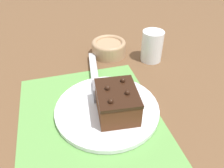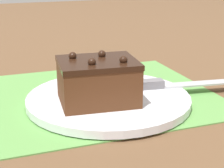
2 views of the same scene
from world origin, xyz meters
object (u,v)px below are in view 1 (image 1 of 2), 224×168
Objects in this scene: serving_knife at (95,82)px; drinking_glass at (152,46)px; small_bowl at (109,48)px; chocolate_cake at (117,102)px; cake_plate at (107,109)px.

serving_knife is 2.46× the size of drinking_glass.
drinking_glass is 0.87× the size of small_bowl.
chocolate_cake reaches higher than small_bowl.
serving_knife is (-0.10, -0.01, 0.01)m from cake_plate.
drinking_glass is at bearing 140.24° from chocolate_cake.
drinking_glass is at bearing 61.18° from small_bowl.
small_bowl reaches higher than cake_plate.
small_bowl is (-0.30, 0.06, -0.02)m from chocolate_cake.
chocolate_cake is 1.04× the size of small_bowl.
serving_knife is (-0.13, -0.03, -0.03)m from chocolate_cake.
cake_plate is at bearing -45.46° from drinking_glass.
serving_knife is at bearing -64.54° from drinking_glass.
chocolate_cake is at bearing -39.76° from drinking_glass.
drinking_glass reaches higher than cake_plate.
chocolate_cake is at bearing -70.57° from serving_knife.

